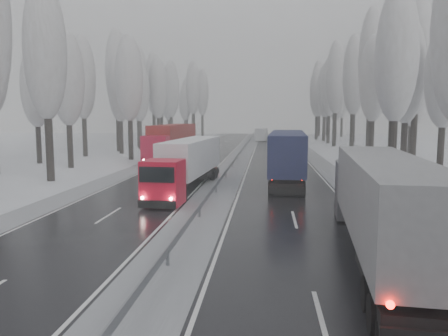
% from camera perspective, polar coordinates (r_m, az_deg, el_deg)
% --- Properties ---
extents(ground, '(260.00, 260.00, 0.00)m').
position_cam_1_polar(ground, '(13.49, -11.35, -18.11)').
color(ground, silver).
rests_on(ground, ground).
extents(carriageway_right, '(7.50, 200.00, 0.03)m').
position_cam_1_polar(carriageway_right, '(42.10, 7.65, -0.97)').
color(carriageway_right, black).
rests_on(carriageway_right, ground).
extents(carriageway_left, '(7.50, 200.00, 0.03)m').
position_cam_1_polar(carriageway_left, '(43.00, -6.47, -0.78)').
color(carriageway_left, black).
rests_on(carriageway_left, ground).
extents(median_slush, '(3.00, 200.00, 0.04)m').
position_cam_1_polar(median_slush, '(42.23, 0.51, -0.87)').
color(median_slush, '#979A9E').
rests_on(median_slush, ground).
extents(shoulder_right, '(2.40, 200.00, 0.04)m').
position_cam_1_polar(shoulder_right, '(42.57, 14.32, -1.02)').
color(shoulder_right, '#979A9E').
rests_on(shoulder_right, ground).
extents(shoulder_left, '(2.40, 200.00, 0.04)m').
position_cam_1_polar(shoulder_left, '(44.30, -12.75, -0.68)').
color(shoulder_left, '#979A9E').
rests_on(shoulder_left, ground).
extents(median_guardrail, '(0.12, 200.00, 0.76)m').
position_cam_1_polar(median_guardrail, '(42.14, 0.51, -0.10)').
color(median_guardrail, slate).
rests_on(median_guardrail, ground).
extents(tree_18, '(3.60, 3.60, 16.58)m').
position_cam_1_polar(tree_18, '(40.53, 21.63, 13.48)').
color(tree_18, black).
rests_on(tree_18, ground).
extents(tree_19, '(3.60, 3.60, 14.57)m').
position_cam_1_polar(tree_19, '(45.90, 26.90, 10.77)').
color(tree_19, black).
rests_on(tree_19, ground).
extents(tree_20, '(3.60, 3.60, 15.71)m').
position_cam_1_polar(tree_20, '(49.17, 22.82, 11.51)').
color(tree_20, black).
rests_on(tree_20, ground).
extents(tree_21, '(3.60, 3.60, 18.62)m').
position_cam_1_polar(tree_21, '(53.83, 23.95, 12.99)').
color(tree_21, black).
rests_on(tree_21, ground).
extents(tree_22, '(3.60, 3.60, 15.86)m').
position_cam_1_polar(tree_22, '(59.00, 18.96, 10.89)').
color(tree_22, black).
rests_on(tree_22, ground).
extents(tree_23, '(3.60, 3.60, 13.55)m').
position_cam_1_polar(tree_23, '(64.43, 23.59, 9.00)').
color(tree_23, black).
rests_on(tree_23, ground).
extents(tree_24, '(3.60, 3.60, 20.49)m').
position_cam_1_polar(tree_24, '(64.74, 18.71, 13.12)').
color(tree_24, black).
rests_on(tree_24, ground).
extents(tree_25, '(3.60, 3.60, 19.44)m').
position_cam_1_polar(tree_25, '(70.32, 23.55, 11.84)').
color(tree_25, black).
rests_on(tree_25, ground).
extents(tree_26, '(3.60, 3.60, 18.78)m').
position_cam_1_polar(tree_26, '(74.55, 16.61, 11.48)').
color(tree_26, black).
rests_on(tree_26, ground).
extents(tree_27, '(3.60, 3.60, 17.62)m').
position_cam_1_polar(tree_27, '(79.99, 21.15, 10.43)').
color(tree_27, black).
rests_on(tree_27, ground).
extents(tree_28, '(3.60, 3.60, 19.62)m').
position_cam_1_polar(tree_28, '(84.89, 14.40, 11.30)').
color(tree_28, black).
rests_on(tree_28, ground).
extents(tree_29, '(3.60, 3.60, 18.11)m').
position_cam_1_polar(tree_29, '(90.11, 18.70, 10.27)').
color(tree_29, black).
rests_on(tree_29, ground).
extents(tree_30, '(3.60, 3.60, 17.86)m').
position_cam_1_polar(tree_30, '(94.46, 13.60, 10.16)').
color(tree_30, black).
rests_on(tree_30, ground).
extents(tree_31, '(3.60, 3.60, 18.58)m').
position_cam_1_polar(tree_31, '(99.39, 16.71, 10.15)').
color(tree_31, black).
rests_on(tree_31, ground).
extents(tree_32, '(3.60, 3.60, 17.33)m').
position_cam_1_polar(tree_32, '(101.88, 13.04, 9.73)').
color(tree_32, black).
rests_on(tree_32, ground).
extents(tree_33, '(3.60, 3.60, 14.33)m').
position_cam_1_polar(tree_33, '(106.19, 14.43, 8.53)').
color(tree_33, black).
rests_on(tree_33, ground).
extents(tree_34, '(3.60, 3.60, 17.63)m').
position_cam_1_polar(tree_34, '(108.83, 12.08, 9.65)').
color(tree_34, black).
rests_on(tree_34, ground).
extents(tree_35, '(3.60, 3.60, 18.25)m').
position_cam_1_polar(tree_35, '(114.17, 16.52, 9.58)').
color(tree_35, black).
rests_on(tree_35, ground).
extents(tree_36, '(3.60, 3.60, 20.23)m').
position_cam_1_polar(tree_36, '(118.83, 12.19, 10.19)').
color(tree_36, black).
rests_on(tree_36, ground).
extents(tree_37, '(3.60, 3.60, 16.37)m').
position_cam_1_polar(tree_37, '(123.64, 15.20, 8.83)').
color(tree_37, black).
rests_on(tree_37, ground).
extents(tree_38, '(3.60, 3.60, 17.97)m').
position_cam_1_polar(tree_38, '(129.43, 12.39, 9.26)').
color(tree_38, black).
rests_on(tree_38, ground).
extents(tree_39, '(3.60, 3.60, 16.19)m').
position_cam_1_polar(tree_39, '(133.70, 13.39, 8.67)').
color(tree_39, black).
rests_on(tree_39, ground).
extents(tree_58, '(3.60, 3.60, 17.21)m').
position_cam_1_polar(tree_58, '(41.20, -22.34, 13.90)').
color(tree_58, black).
rests_on(tree_58, ground).
extents(tree_60, '(3.60, 3.60, 14.84)m').
position_cam_1_polar(tree_60, '(50.79, -19.78, 10.84)').
color(tree_60, black).
rests_on(tree_60, ground).
extents(tree_61, '(3.60, 3.60, 13.95)m').
position_cam_1_polar(tree_61, '(56.92, -23.35, 9.63)').
color(tree_61, black).
rests_on(tree_61, ground).
extents(tree_62, '(3.60, 3.60, 16.04)m').
position_cam_1_polar(tree_62, '(58.34, -12.28, 11.26)').
color(tree_62, black).
rests_on(tree_62, ground).
extents(tree_63, '(3.60, 3.60, 16.88)m').
position_cam_1_polar(tree_63, '(64.88, -17.98, 11.10)').
color(tree_63, black).
rests_on(tree_63, ground).
extents(tree_64, '(3.60, 3.60, 15.42)m').
position_cam_1_polar(tree_64, '(68.17, -13.45, 10.23)').
color(tree_64, black).
rests_on(tree_64, ground).
extents(tree_65, '(3.60, 3.60, 19.48)m').
position_cam_1_polar(tree_65, '(72.73, -13.83, 12.04)').
color(tree_65, black).
rests_on(tree_65, ground).
extents(tree_66, '(3.60, 3.60, 15.23)m').
position_cam_1_polar(tree_66, '(77.30, -11.02, 9.77)').
color(tree_66, black).
rests_on(tree_66, ground).
extents(tree_67, '(3.60, 3.60, 17.09)m').
position_cam_1_polar(tree_67, '(81.59, -11.18, 10.44)').
color(tree_67, black).
rests_on(tree_67, ground).
extents(tree_68, '(3.60, 3.60, 16.65)m').
position_cam_1_polar(tree_68, '(83.46, -8.64, 10.21)').
color(tree_68, black).
rests_on(tree_68, ground).
extents(tree_69, '(3.60, 3.60, 19.35)m').
position_cam_1_polar(tree_69, '(88.70, -11.11, 11.07)').
color(tree_69, black).
rests_on(tree_69, ground).
extents(tree_70, '(3.60, 3.60, 17.09)m').
position_cam_1_polar(tree_70, '(93.21, -6.96, 10.05)').
color(tree_70, black).
rests_on(tree_70, ground).
extents(tree_71, '(3.60, 3.60, 19.61)m').
position_cam_1_polar(tree_71, '(98.30, -9.22, 10.77)').
color(tree_71, black).
rests_on(tree_71, ground).
extents(tree_72, '(3.60, 3.60, 15.11)m').
position_cam_1_polar(tree_72, '(102.82, -7.24, 9.03)').
color(tree_72, black).
rests_on(tree_72, ground).
extents(tree_73, '(3.60, 3.60, 17.22)m').
position_cam_1_polar(tree_73, '(107.43, -8.30, 9.63)').
color(tree_73, black).
rests_on(tree_73, ground).
extents(tree_74, '(3.60, 3.60, 19.68)m').
position_cam_1_polar(tree_74, '(112.81, -4.09, 10.34)').
color(tree_74, black).
rests_on(tree_74, ground).
extents(tree_75, '(3.60, 3.60, 18.60)m').
position_cam_1_polar(tree_75, '(118.52, -8.18, 9.79)').
color(tree_75, black).
rests_on(tree_75, ground).
extents(tree_76, '(3.60, 3.60, 18.55)m').
position_cam_1_polar(tree_76, '(121.87, -2.86, 9.75)').
color(tree_76, black).
rests_on(tree_76, ground).
extents(tree_77, '(3.60, 3.60, 14.32)m').
position_cam_1_polar(tree_77, '(126.63, -5.13, 8.40)').
color(tree_77, black).
rests_on(tree_77, ground).
extents(tree_78, '(3.60, 3.60, 19.55)m').
position_cam_1_polar(tree_78, '(128.95, -4.00, 9.86)').
color(tree_78, black).
rests_on(tree_78, ground).
extents(tree_79, '(3.60, 3.60, 17.07)m').
position_cam_1_polar(tree_79, '(133.29, -4.89, 9.07)').
color(tree_79, black).
rests_on(tree_79, ground).
extents(truck_grey_tarp, '(3.96, 16.19, 4.12)m').
position_cam_1_polar(truck_grey_tarp, '(18.34, 19.77, -3.82)').
color(truck_grey_tarp, '#4F4E53').
rests_on(truck_grey_tarp, ground).
extents(truck_blue_box, '(3.44, 16.95, 4.32)m').
position_cam_1_polar(truck_blue_box, '(37.48, 8.27, 1.93)').
color(truck_blue_box, '#1E2C4D').
rests_on(truck_blue_box, ground).
extents(truck_cream_box, '(3.11, 15.33, 3.91)m').
position_cam_1_polar(truck_cream_box, '(53.13, 8.42, 3.08)').
color(truck_cream_box, '#BBB3A6').
rests_on(truck_cream_box, ground).
extents(box_truck_distant, '(2.85, 8.03, 2.95)m').
position_cam_1_polar(box_truck_distant, '(99.55, 4.93, 4.38)').
color(box_truck_distant, silver).
rests_on(box_truck_distant, ground).
extents(truck_red_white, '(3.27, 15.04, 3.83)m').
position_cam_1_polar(truck_red_white, '(33.78, -4.65, 0.96)').
color(truck_red_white, red).
rests_on(truck_red_white, ground).
extents(truck_red_red, '(3.41, 17.98, 4.59)m').
position_cam_1_polar(truck_red_red, '(55.30, -6.87, 3.66)').
color(truck_red_red, '#BB0A28').
rests_on(truck_red_red, ground).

